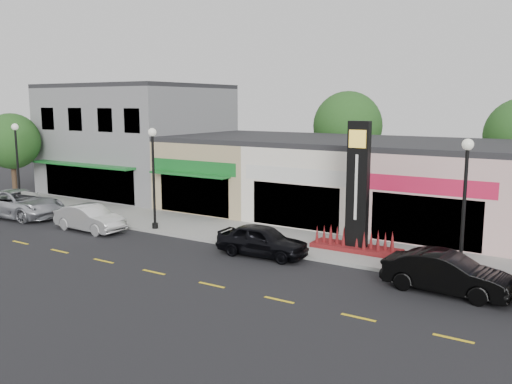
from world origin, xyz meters
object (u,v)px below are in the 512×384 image
car_silver_suv (19,204)px  car_black_conv (446,273)px  lamp_west_far (17,156)px  lamp_west_near (153,168)px  tree_west_sidewalk (12,141)px  lamp_east_near (465,195)px  pylon_sign (357,205)px  car_white_van (90,218)px  car_black_sedan (262,240)px

car_silver_suv → car_black_conv: (25.39, 0.20, -0.09)m
lamp_west_far → car_black_conv: 28.01m
lamp_west_far → lamp_west_near: 12.00m
tree_west_sidewalk → lamp_east_near: size_ratio=1.14×
lamp_west_near → pylon_sign: 11.19m
car_black_conv → lamp_west_far: bearing=89.8°
pylon_sign → car_silver_suv: pylon_sign is taller
car_white_van → lamp_west_far: bearing=79.3°
lamp_east_near → pylon_sign: bearing=161.3°
lamp_west_far → tree_west_sidewalk: bearing=150.3°
pylon_sign → lamp_west_near: bearing=-171.2°
car_white_van → car_black_sedan: bearing=-84.2°
lamp_west_far → lamp_east_near: same height
lamp_east_near → car_black_sedan: size_ratio=1.27×
car_black_sedan → car_black_conv: size_ratio=0.94×
lamp_west_far → pylon_sign: 23.09m
tree_west_sidewalk → lamp_west_near: size_ratio=1.14×
car_silver_suv → car_white_van: (6.53, -0.13, -0.12)m
car_silver_suv → car_white_van: 6.53m
lamp_east_near → car_black_conv: bearing=-96.1°
car_white_van → car_black_sedan: 10.60m
lamp_east_near → car_white_van: lamp_east_near is taller
car_white_van → car_black_sedan: size_ratio=1.02×
lamp_west_near → car_silver_suv: 10.07m
lamp_west_far → car_black_sedan: size_ratio=1.27×
tree_west_sidewalk → lamp_east_near: (31.50, -2.00, -0.73)m
lamp_west_far → car_black_conv: (27.84, -1.55, -2.72)m
lamp_west_near → lamp_east_near: (16.00, 0.00, 0.00)m
car_silver_suv → car_black_sedan: bearing=-93.8°
car_white_van → lamp_west_near: bearing=-56.9°
car_silver_suv → car_black_conv: bearing=-95.7°
pylon_sign → car_white_van: (-14.03, -3.58, -1.55)m
lamp_west_far → car_black_sedan: lamp_west_far is taller
tree_west_sidewalk → car_black_conv: 31.72m
car_black_conv → car_white_van: bearing=94.0°
car_silver_suv → car_black_conv: size_ratio=1.33×
pylon_sign → lamp_east_near: bearing=-18.7°
lamp_east_near → lamp_west_far: bearing=180.0°
lamp_east_near → car_black_conv: size_ratio=1.20×
lamp_west_far → car_black_sedan: (19.53, -1.02, -2.74)m
lamp_east_near → car_black_conv: 3.14m
lamp_east_near → pylon_sign: (-5.00, 1.70, -1.20)m
tree_west_sidewalk → lamp_west_far: tree_west_sidewalk is taller
lamp_west_far → car_silver_suv: size_ratio=0.90×
lamp_east_near → pylon_sign: size_ratio=0.91×
lamp_west_near → car_black_sedan: bearing=-7.7°
lamp_west_far → car_black_conv: lamp_west_far is taller
lamp_west_far → lamp_east_near: size_ratio=1.00×
tree_west_sidewalk → lamp_west_near: (15.50, -2.00, -0.73)m
lamp_west_far → car_silver_suv: lamp_west_far is taller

